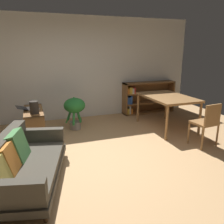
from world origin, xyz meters
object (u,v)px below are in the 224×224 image
object	(u,v)px
fabric_couch	(21,163)
open_laptop	(29,108)
media_console	(35,124)
dining_chair_near	(207,122)
desk_speaker	(34,107)
bookshelf	(146,97)
dining_table	(167,99)
potted_floor_plant	(75,108)

from	to	relation	value
fabric_couch	open_laptop	size ratio (longest dim) A/B	3.92
media_console	dining_chair_near	world-z (taller)	dining_chair_near
desk_speaker	fabric_couch	bearing A→B (deg)	-99.23
dining_chair_near	bookshelf	world-z (taller)	bookshelf
open_laptop	dining_table	distance (m)	3.13
open_laptop	desk_speaker	world-z (taller)	desk_speaker
dining_chair_near	bookshelf	xyz separation A→B (m)	(0.07, 2.64, -0.04)
desk_speaker	dining_table	bearing A→B (deg)	-1.99
desk_speaker	bookshelf	bearing A→B (deg)	22.74
potted_floor_plant	dining_table	world-z (taller)	dining_table
media_console	bookshelf	bearing A→B (deg)	18.06
open_laptop	dining_table	world-z (taller)	dining_table
fabric_couch	dining_table	distance (m)	3.53
fabric_couch	open_laptop	world-z (taller)	fabric_couch
potted_floor_plant	dining_chair_near	xyz separation A→B (m)	(2.21, -1.87, -0.01)
media_console	dining_table	xyz separation A→B (m)	(3.00, -0.39, 0.41)
desk_speaker	dining_chair_near	xyz separation A→B (m)	(3.11, -1.31, -0.24)
media_console	potted_floor_plant	bearing A→B (deg)	16.44
media_console	open_laptop	bearing A→B (deg)	125.53
open_laptop	desk_speaker	bearing A→B (deg)	-75.23
dining_chair_near	desk_speaker	bearing A→B (deg)	157.16
media_console	bookshelf	xyz separation A→B (m)	(3.20, 1.04, 0.16)
fabric_couch	dining_table	xyz separation A→B (m)	(3.22, 1.38, 0.39)
potted_floor_plant	bookshelf	world-z (taller)	bookshelf
media_console	desk_speaker	world-z (taller)	desk_speaker
open_laptop	bookshelf	size ratio (longest dim) A/B	0.31
open_laptop	bookshelf	bearing A→B (deg)	15.75
potted_floor_plant	dining_chair_near	size ratio (longest dim) A/B	0.90
media_console	dining_table	size ratio (longest dim) A/B	0.76
fabric_couch	bookshelf	size ratio (longest dim) A/B	1.21
fabric_couch	potted_floor_plant	xyz separation A→B (m)	(1.14, 2.05, 0.19)
bookshelf	fabric_couch	bearing A→B (deg)	-140.52
fabric_couch	open_laptop	xyz separation A→B (m)	(0.13, 1.89, 0.32)
open_laptop	dining_table	xyz separation A→B (m)	(3.09, -0.51, 0.07)
fabric_couch	bookshelf	bearing A→B (deg)	39.48
dining_chair_near	fabric_couch	bearing A→B (deg)	-176.96
potted_floor_plant	media_console	bearing A→B (deg)	-163.56
dining_table	bookshelf	xyz separation A→B (m)	(0.20, 1.44, -0.25)
dining_table	bookshelf	bearing A→B (deg)	82.11
media_console	desk_speaker	size ratio (longest dim) A/B	4.47
media_console	dining_table	bearing A→B (deg)	-7.44
open_laptop	potted_floor_plant	xyz separation A→B (m)	(1.00, 0.15, -0.13)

